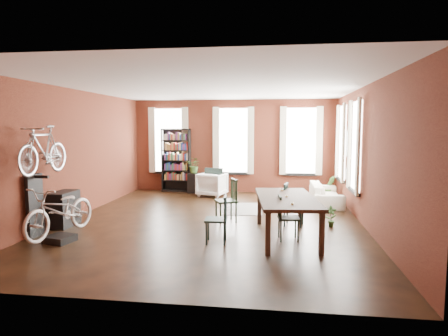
% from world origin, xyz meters
% --- Properties ---
extents(room, '(9.00, 9.04, 3.22)m').
position_xyz_m(room, '(0.25, 0.62, 2.14)').
color(room, black).
rests_on(room, ground).
extents(dining_table, '(1.40, 2.58, 0.84)m').
position_xyz_m(dining_table, '(1.73, -1.18, 0.42)').
color(dining_table, '#433428').
rests_on(dining_table, ground).
extents(dining_chair_a, '(0.45, 0.45, 0.92)m').
position_xyz_m(dining_chair_a, '(0.36, -1.71, 0.46)').
color(dining_chair_a, '#173330').
rests_on(dining_chair_a, ground).
extents(dining_chair_b, '(0.62, 0.62, 1.02)m').
position_xyz_m(dining_chair_b, '(0.33, 0.02, 0.51)').
color(dining_chair_b, '#1C2F1C').
rests_on(dining_chair_b, ground).
extents(dining_chair_c, '(0.46, 0.46, 0.90)m').
position_xyz_m(dining_chair_c, '(1.77, -1.34, 0.45)').
color(dining_chair_c, black).
rests_on(dining_chair_c, ground).
extents(dining_chair_d, '(0.52, 0.52, 0.97)m').
position_xyz_m(dining_chair_d, '(1.92, -0.13, 0.48)').
color(dining_chair_d, '#173434').
rests_on(dining_chair_d, ground).
extents(bookshelf, '(1.00, 0.32, 2.20)m').
position_xyz_m(bookshelf, '(-2.00, 4.30, 1.10)').
color(bookshelf, black).
rests_on(bookshelf, ground).
extents(white_armchair, '(0.99, 0.95, 0.84)m').
position_xyz_m(white_armchair, '(-0.59, 3.50, 0.42)').
color(white_armchair, white).
rests_on(white_armchair, ground).
extents(cream_sofa, '(0.61, 2.08, 0.81)m').
position_xyz_m(cream_sofa, '(2.95, 2.60, 0.41)').
color(cream_sofa, beige).
rests_on(cream_sofa, ground).
extents(striped_rug, '(1.19, 1.77, 0.01)m').
position_xyz_m(striped_rug, '(0.58, 1.57, 0.01)').
color(striped_rug, black).
rests_on(striped_rug, ground).
extents(bike_trainer, '(0.57, 0.57, 0.14)m').
position_xyz_m(bike_trainer, '(-2.69, -2.12, 0.07)').
color(bike_trainer, black).
rests_on(bike_trainer, ground).
extents(bike_wall_rack, '(0.16, 0.60, 1.30)m').
position_xyz_m(bike_wall_rack, '(-3.40, -1.80, 0.65)').
color(bike_wall_rack, black).
rests_on(bike_wall_rack, ground).
extents(console_table, '(0.40, 0.80, 0.80)m').
position_xyz_m(console_table, '(-3.28, -0.90, 0.40)').
color(console_table, black).
rests_on(console_table, ground).
extents(plant_stand, '(0.39, 0.39, 0.68)m').
position_xyz_m(plant_stand, '(-1.33, 4.09, 0.34)').
color(plant_stand, black).
rests_on(plant_stand, ground).
extents(plant_by_sofa, '(0.61, 0.82, 0.33)m').
position_xyz_m(plant_by_sofa, '(3.14, 3.53, 0.16)').
color(plant_by_sofa, '#345C24').
rests_on(plant_by_sofa, ground).
extents(plant_small, '(0.30, 0.50, 0.17)m').
position_xyz_m(plant_small, '(2.75, -0.14, 0.09)').
color(plant_small, '#356327').
rests_on(plant_small, ground).
extents(bicycle_floor, '(0.82, 1.09, 1.88)m').
position_xyz_m(bicycle_floor, '(-2.67, -2.08, 1.08)').
color(bicycle_floor, beige).
rests_on(bicycle_floor, bike_trainer).
extents(bicycle_hung, '(0.47, 1.00, 1.66)m').
position_xyz_m(bicycle_hung, '(-3.15, -1.80, 2.13)').
color(bicycle_hung, '#A5A8AD').
rests_on(bicycle_hung, bike_wall_rack).
extents(plant_on_stand, '(0.62, 0.66, 0.42)m').
position_xyz_m(plant_on_stand, '(-1.30, 4.06, 0.89)').
color(plant_on_stand, '#355C24').
rests_on(plant_on_stand, plant_stand).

